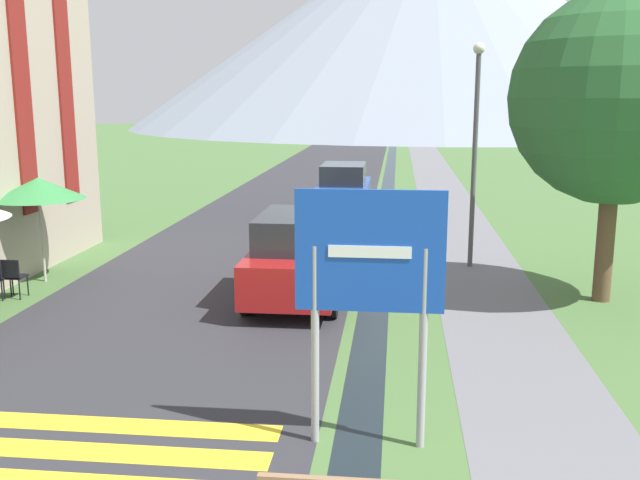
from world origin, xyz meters
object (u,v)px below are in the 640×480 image
streetlamp (475,137)px  tree_by_path (617,98)px  cafe_chair_far_right (13,275)px  road_sign (369,279)px  cafe_umbrella_rear_green (38,189)px  parked_car_far (344,189)px  parked_car_near (298,256)px

streetlamp → tree_by_path: (2.42, -2.75, 0.93)m
cafe_chair_far_right → road_sign: bearing=-43.4°
road_sign → tree_by_path: bearing=56.0°
road_sign → cafe_umbrella_rear_green: (-7.67, 6.98, 0.05)m
road_sign → cafe_umbrella_rear_green: road_sign is taller
cafe_umbrella_rear_green → road_sign: bearing=-42.3°
streetlamp → tree_by_path: 3.78m
streetlamp → parked_car_far: bearing=116.5°
tree_by_path → road_sign: bearing=-124.0°
road_sign → parked_car_far: 17.10m
parked_car_near → cafe_chair_far_right: size_ratio=5.07×
road_sign → tree_by_path: 8.40m
road_sign → cafe_umbrella_rear_green: size_ratio=1.32×
parked_car_far → cafe_umbrella_rear_green: (-6.09, -10.00, 1.23)m
cafe_chair_far_right → tree_by_path: tree_by_path is taller
streetlamp → tree_by_path: bearing=-48.7°
parked_car_far → tree_by_path: bearing=-59.0°
cafe_umbrella_rear_green → streetlamp: streetlamp is taller
parked_car_far → cafe_umbrella_rear_green: 11.78m
parked_car_far → tree_by_path: size_ratio=0.66×
cafe_umbrella_rear_green → streetlamp: bearing=14.5°
road_sign → cafe_chair_far_right: bearing=143.9°
parked_car_near → streetlamp: streetlamp is taller
cafe_umbrella_rear_green → tree_by_path: bearing=-1.0°
road_sign → streetlamp: (2.14, 9.51, 1.10)m
parked_car_far → cafe_chair_far_right: (-6.05, -11.42, -0.40)m
parked_car_near → cafe_chair_far_right: 5.97m
cafe_umbrella_rear_green → tree_by_path: 12.39m
cafe_chair_far_right → parked_car_far: bearing=54.8°
cafe_chair_far_right → tree_by_path: 12.77m
parked_car_near → parked_car_far: size_ratio=1.05×
streetlamp → tree_by_path: tree_by_path is taller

